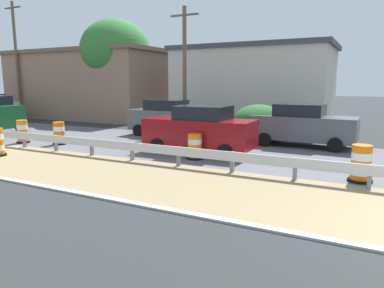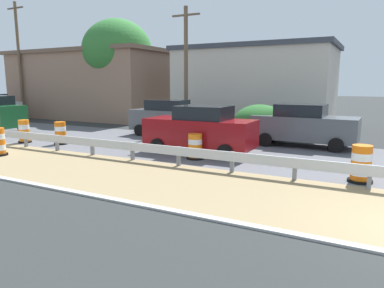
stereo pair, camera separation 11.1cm
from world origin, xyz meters
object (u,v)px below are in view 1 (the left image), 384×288
at_px(car_distant_b, 200,130).
at_px(utility_pole_near, 185,68).
at_px(traffic_barrel_nearest, 361,165).
at_px(car_distant_a, 303,125).
at_px(traffic_barrel_farther, 23,133).
at_px(utility_pole_mid, 17,59).
at_px(traffic_barrel_close, 195,148).
at_px(car_trailing_near_lane, 169,118).
at_px(traffic_barrel_far, 59,134).

distance_m(car_distant_b, utility_pole_near, 7.30).
relative_size(traffic_barrel_nearest, car_distant_a, 0.24).
distance_m(traffic_barrel_nearest, traffic_barrel_farther, 15.26).
height_order(car_distant_a, utility_pole_near, utility_pole_near).
distance_m(traffic_barrel_farther, utility_pole_mid, 14.40).
bearing_deg(traffic_barrel_close, car_trailing_near_lane, 39.97).
height_order(traffic_barrel_nearest, traffic_barrel_far, traffic_barrel_nearest).
bearing_deg(car_trailing_near_lane, traffic_barrel_close, -49.83).
xyz_separation_m(car_distant_b, utility_pole_mid, (6.57, 19.96, 3.85)).
height_order(traffic_barrel_close, traffic_barrel_farther, traffic_barrel_farther).
relative_size(traffic_barrel_nearest, traffic_barrel_far, 1.03).
height_order(traffic_barrel_far, car_distant_b, car_distant_b).
bearing_deg(car_distant_a, utility_pole_mid, 174.80).
xyz_separation_m(car_trailing_near_lane, car_distant_b, (-3.80, -3.81, 0.00)).
distance_m(car_trailing_near_lane, car_distant_a, 7.35).
relative_size(car_trailing_near_lane, car_distant_a, 0.95).
bearing_deg(car_distant_a, car_trailing_near_lane, -178.57).
bearing_deg(traffic_barrel_far, traffic_barrel_nearest, -92.63).
bearing_deg(traffic_barrel_nearest, utility_pole_mid, 72.32).
height_order(traffic_barrel_nearest, car_distant_b, car_distant_b).
xyz_separation_m(traffic_barrel_far, utility_pole_mid, (7.75, 12.94, 4.37)).
distance_m(traffic_barrel_far, car_distant_b, 7.13).
relative_size(car_distant_a, utility_pole_near, 0.65).
xyz_separation_m(car_distant_a, car_distant_b, (-3.78, 3.55, 0.01)).
distance_m(traffic_barrel_far, utility_pole_near, 8.23).
bearing_deg(car_distant_a, utility_pole_near, 167.62).
xyz_separation_m(traffic_barrel_farther, car_distant_b, (1.69, -8.99, 0.49)).
bearing_deg(car_distant_a, traffic_barrel_far, -153.27).
bearing_deg(traffic_barrel_farther, car_distant_a, -66.41).
height_order(car_trailing_near_lane, utility_pole_mid, utility_pole_mid).
xyz_separation_m(car_distant_a, utility_pole_mid, (2.79, 23.50, 3.87)).
bearing_deg(traffic_barrel_farther, car_trailing_near_lane, -43.34).
relative_size(car_distant_a, car_distant_b, 1.02).
bearing_deg(utility_pole_mid, traffic_barrel_farther, -126.98).
bearing_deg(utility_pole_mid, traffic_barrel_nearest, -107.68).
relative_size(traffic_barrel_nearest, traffic_barrel_farther, 0.99).
relative_size(traffic_barrel_far, car_distant_a, 0.23).
bearing_deg(traffic_barrel_farther, traffic_barrel_nearest, -90.37).
relative_size(traffic_barrel_far, traffic_barrel_farther, 0.96).
height_order(car_trailing_near_lane, car_distant_b, same).
bearing_deg(traffic_barrel_far, car_distant_a, -64.83).
bearing_deg(traffic_barrel_farther, traffic_barrel_close, -86.74).
bearing_deg(traffic_barrel_far, utility_pole_near, -25.79).
xyz_separation_m(traffic_barrel_nearest, utility_pole_mid, (8.36, 26.23, 4.35)).
xyz_separation_m(traffic_barrel_far, utility_pole_near, (6.77, -3.27, 3.33)).
height_order(traffic_barrel_close, car_distant_b, car_distant_b).
bearing_deg(car_distant_b, traffic_barrel_far, 9.10).
distance_m(car_distant_a, utility_pole_mid, 23.98).
xyz_separation_m(traffic_barrel_nearest, car_distant_b, (1.79, 6.27, 0.50)).
xyz_separation_m(traffic_barrel_close, utility_pole_near, (6.75, 4.09, 3.38)).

